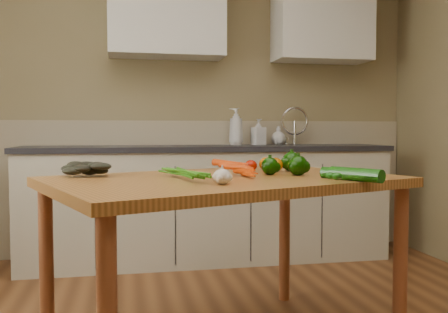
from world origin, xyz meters
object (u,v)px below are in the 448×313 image
soap_bottle_a (236,127)px  tomato_a (251,166)px  leafy_greens (88,165)px  garlic_bulb (222,177)px  soap_bottle_c (278,135)px  soap_bottle_b (258,132)px  tomato_b (266,164)px  carrot_bunch (222,169)px  pepper_b (292,162)px  pepper_c (298,166)px  zucchini_b (356,174)px  table (224,197)px  pepper_a (270,166)px  tomato_c (275,165)px  zucchini_a (345,174)px

soap_bottle_a → tomato_a: 1.51m
leafy_greens → garlic_bulb: 0.70m
soap_bottle_c → soap_bottle_b: bearing=-177.4°
soap_bottle_b → tomato_b: bearing=-118.7°
carrot_bunch → pepper_b: bearing=10.0°
leafy_greens → pepper_b: (1.01, 0.10, -0.00)m
carrot_bunch → pepper_c: bearing=-16.7°
zucchini_b → garlic_bulb: bearing=-178.2°
soap_bottle_c → tomato_b: 1.62m
leafy_greens → tomato_b: (0.89, 0.17, -0.02)m
soap_bottle_c → carrot_bunch: 2.03m
soap_bottle_a → pepper_c: bearing=29.3°
soap_bottle_a → garlic_bulb: size_ratio=4.17×
table → carrot_bunch: 0.13m
pepper_b → pepper_c: pepper_b is taller
leafy_greens → soap_bottle_b: bearing=52.8°
soap_bottle_b → soap_bottle_c: size_ratio=1.40×
pepper_a → zucchini_b: (0.27, -0.36, -0.01)m
pepper_a → pepper_b: (0.16, 0.16, 0.01)m
table → soap_bottle_b: soap_bottle_b is taller
soap_bottle_a → pepper_a: soap_bottle_a is taller
table → pepper_b: size_ratio=17.52×
tomato_b → soap_bottle_c: bearing=70.3°
pepper_a → pepper_c: 0.13m
soap_bottle_a → tomato_c: size_ratio=3.85×
carrot_bunch → tomato_c: carrot_bunch is taller
table → garlic_bulb: 0.33m
carrot_bunch → tomato_b: bearing=25.9°
soap_bottle_c → garlic_bulb: 2.32m
soap_bottle_b → soap_bottle_c: soap_bottle_b is taller
pepper_b → tomato_a: (-0.20, 0.05, -0.02)m
tomato_a → soap_bottle_a: bearing=80.3°
carrot_bunch → tomato_a: size_ratio=4.39×
soap_bottle_c → tomato_c: bearing=-119.6°
table → pepper_a: pepper_a is taller
soap_bottle_b → zucchini_a: bearing=-109.7°
carrot_bunch → pepper_c: (0.37, 0.03, 0.01)m
carrot_bunch → pepper_a: pepper_a is taller
pepper_a → tomato_b: pepper_a is taller
tomato_a → tomato_c: (0.12, -0.05, 0.01)m
table → tomato_c: bearing=16.3°
zucchini_a → garlic_bulb: bearing=-171.8°
tomato_b → pepper_a: bearing=-101.9°
soap_bottle_c → leafy_greens: bearing=-141.9°
pepper_b → tomato_c: bearing=-177.8°
soap_bottle_c → leafy_greens: (-1.44, -1.69, -0.11)m
pepper_b → tomato_c: pepper_b is taller
soap_bottle_b → pepper_a: 1.76m
soap_bottle_a → garlic_bulb: bearing=18.2°
soap_bottle_b → soap_bottle_c: 0.19m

